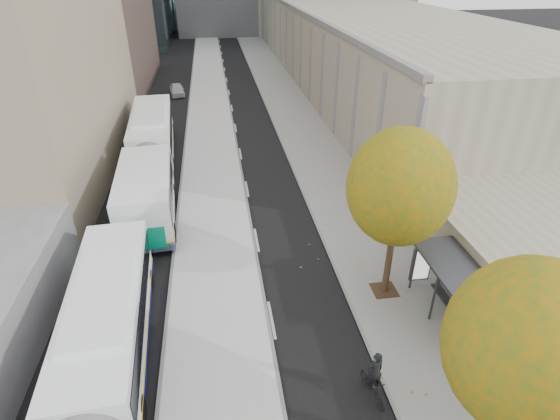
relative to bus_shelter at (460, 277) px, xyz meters
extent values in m
cube|color=silver|center=(-9.56, 24.04, -2.11)|extent=(4.25, 150.00, 0.15)
cube|color=gray|center=(-1.56, 24.04, -2.15)|extent=(4.75, 150.00, 0.08)
cube|color=gray|center=(9.81, 53.04, 1.81)|extent=(18.00, 92.00, 8.00)
cube|color=#383A3F|center=(-0.19, 0.04, 0.37)|extent=(1.90, 4.40, 0.10)
cylinder|color=#383A3F|center=(-0.89, -1.96, -0.91)|extent=(0.10, 0.10, 2.40)
cube|color=silver|center=(0.53, 0.04, -0.86)|extent=(0.04, 4.00, 2.10)
sphere|color=#2D5B19|center=(-2.09, -5.96, 2.86)|extent=(4.00, 4.00, 4.00)
cylinder|color=black|center=(-2.09, 2.04, -0.49)|extent=(0.28, 0.28, 3.24)
sphere|color=#2D5B19|center=(-2.09, 2.04, 3.08)|extent=(4.20, 4.20, 4.20)
cube|color=white|center=(-13.19, -3.46, -0.76)|extent=(3.52, 17.21, 2.85)
cube|color=black|center=(-13.19, -3.46, -0.24)|extent=(3.54, 16.53, 0.99)
cube|color=white|center=(-13.48, 15.62, -0.60)|extent=(3.98, 19.22, 3.18)
cube|color=black|center=(-13.48, 15.62, -0.02)|extent=(3.99, 18.46, 1.10)
cube|color=#06835F|center=(-13.48, 6.11, -0.97)|extent=(2.01, 0.19, 1.23)
imported|color=black|center=(-4.45, -3.08, -1.71)|extent=(0.73, 1.66, 0.97)
imported|color=black|center=(-4.45, -3.08, -0.94)|extent=(0.65, 0.49, 1.62)
sphere|color=#36802F|center=(-4.45, -3.08, -0.33)|extent=(0.25, 0.25, 0.25)
imported|color=silver|center=(-12.99, 36.75, -1.57)|extent=(1.94, 3.79, 1.23)
camera|label=1|loc=(-9.00, -12.28, 10.81)|focal=28.00mm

